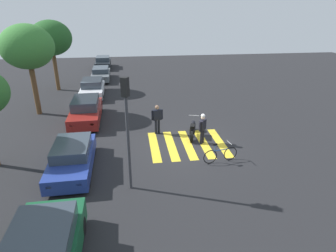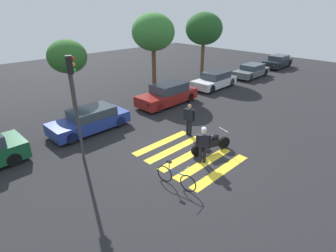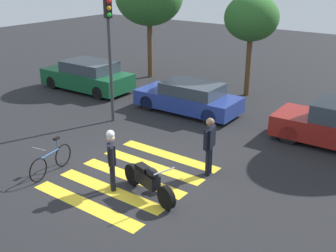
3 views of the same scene
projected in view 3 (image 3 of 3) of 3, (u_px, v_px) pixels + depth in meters
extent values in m
plane|color=#232326|center=(132.00, 177.00, 11.93)|extent=(60.00, 60.00, 0.00)
cylinder|color=black|center=(166.00, 198.00, 10.32)|extent=(0.62, 0.31, 0.61)
cylinder|color=black|center=(133.00, 174.00, 11.46)|extent=(0.62, 0.31, 0.61)
cube|color=black|center=(147.00, 179.00, 10.86)|extent=(0.85, 0.50, 0.36)
ellipsoid|color=black|center=(152.00, 173.00, 10.59)|extent=(0.53, 0.37, 0.24)
cube|color=black|center=(143.00, 168.00, 10.92)|extent=(0.49, 0.36, 0.12)
cylinder|color=#A5A5AD|center=(164.00, 171.00, 10.13)|extent=(0.21, 0.60, 0.04)
torus|color=black|center=(38.00, 170.00, 11.60)|extent=(0.17, 0.69, 0.70)
torus|color=black|center=(63.00, 155.00, 12.50)|extent=(0.17, 0.69, 0.70)
cylinder|color=#1E4C8C|center=(50.00, 154.00, 11.95)|extent=(0.19, 0.83, 0.04)
cylinder|color=#1E4C8C|center=(57.00, 144.00, 12.16)|extent=(0.04, 0.04, 0.34)
cube|color=black|center=(56.00, 138.00, 12.09)|extent=(0.13, 0.21, 0.06)
cylinder|color=#99999E|center=(39.00, 149.00, 11.47)|extent=(0.46, 0.11, 0.03)
cylinder|color=black|center=(113.00, 177.00, 11.11)|extent=(0.14, 0.14, 0.79)
cylinder|color=black|center=(112.00, 174.00, 11.27)|extent=(0.14, 0.14, 0.79)
cube|color=black|center=(111.00, 153.00, 10.94)|extent=(0.48, 0.46, 0.56)
sphere|color=beige|center=(111.00, 138.00, 10.79)|extent=(0.21, 0.21, 0.21)
cylinder|color=black|center=(112.00, 157.00, 10.68)|extent=(0.09, 0.09, 0.53)
cylinder|color=black|center=(111.00, 148.00, 11.20)|extent=(0.09, 0.09, 0.53)
sphere|color=white|center=(110.00, 134.00, 10.75)|extent=(0.23, 0.23, 0.23)
cylinder|color=black|center=(210.00, 159.00, 12.05)|extent=(0.14, 0.14, 0.86)
cylinder|color=black|center=(208.00, 162.00, 11.89)|extent=(0.14, 0.14, 0.86)
cube|color=black|center=(210.00, 137.00, 11.70)|extent=(0.30, 0.53, 0.61)
sphere|color=#8C664C|center=(210.00, 122.00, 11.54)|extent=(0.23, 0.23, 0.23)
cylinder|color=black|center=(213.00, 134.00, 11.96)|extent=(0.09, 0.09, 0.58)
cylinder|color=black|center=(206.00, 141.00, 11.45)|extent=(0.09, 0.09, 0.58)
cube|color=yellow|center=(86.00, 205.00, 10.58)|extent=(3.56, 0.45, 0.01)
cube|color=yellow|center=(110.00, 190.00, 11.26)|extent=(3.56, 0.45, 0.01)
cube|color=yellow|center=(132.00, 177.00, 11.93)|extent=(3.56, 0.45, 0.01)
cube|color=yellow|center=(151.00, 166.00, 12.61)|extent=(3.56, 0.45, 0.01)
cube|color=yellow|center=(169.00, 155.00, 13.29)|extent=(3.56, 0.45, 0.01)
cylinder|color=black|center=(52.00, 82.00, 20.33)|extent=(0.62, 0.23, 0.61)
cylinder|color=black|center=(78.00, 75.00, 21.60)|extent=(0.62, 0.23, 0.61)
cylinder|color=black|center=(99.00, 93.00, 18.69)|extent=(0.62, 0.23, 0.61)
cylinder|color=black|center=(123.00, 85.00, 19.95)|extent=(0.62, 0.23, 0.61)
cube|color=#14512D|center=(87.00, 79.00, 20.06)|extent=(4.58, 1.98, 0.75)
cube|color=#333D47|center=(89.00, 67.00, 19.71)|extent=(2.49, 1.71, 0.50)
cube|color=#F2EDCC|center=(46.00, 72.00, 20.75)|extent=(0.08, 0.20, 0.12)
cube|color=#F2EDCC|center=(64.00, 68.00, 21.67)|extent=(0.08, 0.20, 0.12)
cylinder|color=black|center=(148.00, 103.00, 17.30)|extent=(0.64, 0.23, 0.64)
cylinder|color=black|center=(169.00, 94.00, 18.47)|extent=(0.64, 0.23, 0.64)
cylinder|color=black|center=(209.00, 117.00, 15.74)|extent=(0.64, 0.23, 0.64)
cylinder|color=black|center=(228.00, 106.00, 16.90)|extent=(0.64, 0.23, 0.64)
cube|color=navy|center=(188.00, 101.00, 17.04)|extent=(4.35, 1.84, 0.61)
cube|color=#333D47|center=(192.00, 89.00, 16.73)|extent=(2.36, 1.59, 0.47)
cube|color=#F2EDCC|center=(138.00, 93.00, 17.71)|extent=(0.08, 0.20, 0.12)
cube|color=#F2EDCC|center=(154.00, 87.00, 18.56)|extent=(0.08, 0.20, 0.12)
cylinder|color=black|center=(289.00, 135.00, 14.08)|extent=(0.65, 0.23, 0.65)
cylinder|color=black|center=(304.00, 121.00, 15.28)|extent=(0.65, 0.23, 0.65)
cube|color=#F2EDCC|center=(273.00, 120.00, 14.50)|extent=(0.08, 0.20, 0.12)
cube|color=#F2EDCC|center=(285.00, 111.00, 15.38)|extent=(0.08, 0.20, 0.12)
cylinder|color=#38383D|center=(111.00, 72.00, 15.55)|extent=(0.12, 0.12, 3.90)
cube|color=black|center=(108.00, 8.00, 14.72)|extent=(0.32, 0.32, 0.70)
sphere|color=red|center=(109.00, 1.00, 14.52)|extent=(0.16, 0.16, 0.16)
sphere|color=orange|center=(109.00, 8.00, 14.61)|extent=(0.16, 0.16, 0.16)
sphere|color=green|center=(109.00, 15.00, 14.69)|extent=(0.16, 0.16, 0.16)
cylinder|color=brown|center=(150.00, 50.00, 22.04)|extent=(0.26, 0.26, 2.88)
cylinder|color=brown|center=(248.00, 67.00, 18.96)|extent=(0.24, 0.24, 2.61)
ellipsoid|color=#2D6628|center=(252.00, 18.00, 18.16)|extent=(2.39, 2.39, 2.03)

